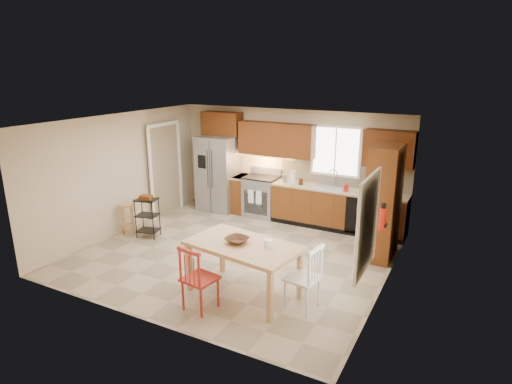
{
  "coord_description": "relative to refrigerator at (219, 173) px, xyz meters",
  "views": [
    {
      "loc": [
        3.81,
        -6.4,
        3.41
      ],
      "look_at": [
        0.24,
        0.4,
        1.15
      ],
      "focal_mm": 30.0,
      "sensor_mm": 36.0,
      "label": 1
    }
  ],
  "objects": [
    {
      "name": "utility_cart",
      "position": [
        -0.32,
        -2.23,
        -0.48
      ],
      "size": [
        0.49,
        0.42,
        0.85
      ],
      "primitive_type": null,
      "rotation": [
        0.0,
        0.0,
        0.24
      ],
      "color": "black",
      "rests_on": "floor"
    },
    {
      "name": "wall_left",
      "position": [
        -1.05,
        -2.12,
        0.34
      ],
      "size": [
        0.02,
        5.0,
        2.5
      ],
      "primitive_type": "cube",
      "color": "#CCB793",
      "rests_on": "ground"
    },
    {
      "name": "paper_towel",
      "position": [
        1.95,
        0.03,
        0.13
      ],
      "size": [
        0.12,
        0.12,
        0.28
      ],
      "primitive_type": "cylinder",
      "color": "white",
      "rests_on": "base_cabinet_run"
    },
    {
      "name": "fire_extinguisher",
      "position": [
        4.33,
        -1.98,
        0.19
      ],
      "size": [
        0.12,
        0.12,
        0.36
      ],
      "primitive_type": "cylinder",
      "color": "red",
      "rests_on": "wall_right"
    },
    {
      "name": "wall_front",
      "position": [
        1.7,
        -4.62,
        0.34
      ],
      "size": [
        5.5,
        0.02,
        2.5
      ],
      "primitive_type": "cube",
      "color": "#CCB793",
      "rests_on": "ground"
    },
    {
      "name": "upper_right_block",
      "position": [
        3.95,
        0.2,
        0.92
      ],
      "size": [
        1.0,
        0.35,
        0.75
      ],
      "primitive_type": "cube",
      "color": "#642D10",
      "rests_on": "wall_back"
    },
    {
      "name": "wall_back",
      "position": [
        1.7,
        0.38,
        0.34
      ],
      "size": [
        5.5,
        0.02,
        2.5
      ],
      "primitive_type": "cube",
      "color": "#CCB793",
      "rests_on": "ground"
    },
    {
      "name": "base_cabinet_narrow",
      "position": [
        0.6,
        0.08,
        -0.46
      ],
      "size": [
        0.3,
        0.6,
        0.9
      ],
      "primitive_type": "cube",
      "color": "brown",
      "rests_on": "floor"
    },
    {
      "name": "undercab_glow",
      "position": [
        1.15,
        0.17,
        0.52
      ],
      "size": [
        1.6,
        0.3,
        0.01
      ],
      "primitive_type": "cube",
      "color": "#FFBF66",
      "rests_on": "wall_back"
    },
    {
      "name": "refrigerator",
      "position": [
        0.0,
        0.0,
        0.0
      ],
      "size": [
        0.92,
        0.75,
        1.82
      ],
      "primitive_type": "cube",
      "color": "gray",
      "rests_on": "floor"
    },
    {
      "name": "chair_red",
      "position": [
        2.22,
        -3.99,
        -0.41
      ],
      "size": [
        0.53,
        0.53,
        0.99
      ],
      "primitive_type": null,
      "rotation": [
        0.0,
        0.0,
        -0.15
      ],
      "color": "maroon",
      "rests_on": "floor"
    },
    {
      "name": "pantry",
      "position": [
        4.13,
        -0.93,
        0.14
      ],
      "size": [
        0.5,
        0.95,
        2.1
      ],
      "primitive_type": "cube",
      "color": "brown",
      "rests_on": "floor"
    },
    {
      "name": "chair_white",
      "position": [
        3.52,
        -3.29,
        -0.41
      ],
      "size": [
        0.53,
        0.53,
        0.99
      ],
      "primitive_type": null,
      "rotation": [
        0.0,
        0.0,
        1.42
      ],
      "color": "white",
      "rests_on": "floor"
    },
    {
      "name": "window_right",
      "position": [
        4.38,
        -3.27,
        0.54
      ],
      "size": [
        0.04,
        1.02,
        1.32
      ],
      "primitive_type": "cube",
      "color": "white",
      "rests_on": "wall_right"
    },
    {
      "name": "bar_stool",
      "position": [
        -0.8,
        -2.3,
        -0.57
      ],
      "size": [
        0.36,
        0.36,
        0.67
      ],
      "primitive_type": null,
      "rotation": [
        0.0,
        0.0,
        -0.09
      ],
      "color": "tan",
      "rests_on": "floor"
    },
    {
      "name": "doorway",
      "position": [
        -0.97,
        -0.82,
        0.14
      ],
      "size": [
        0.04,
        0.95,
        2.1
      ],
      "primitive_type": "cube",
      "color": "#8C7A59",
      "rests_on": "wall_left"
    },
    {
      "name": "soap_bottle",
      "position": [
        3.18,
        -0.02,
        0.09
      ],
      "size": [
        0.09,
        0.09,
        0.19
      ],
      "primitive_type": "imported",
      "color": "red",
      "rests_on": "base_cabinet_run"
    },
    {
      "name": "base_cabinet_run",
      "position": [
        2.99,
        0.08,
        -0.46
      ],
      "size": [
        2.92,
        0.6,
        0.9
      ],
      "primitive_type": "cube",
      "color": "brown",
      "rests_on": "floor"
    },
    {
      "name": "canister_steel",
      "position": [
        1.75,
        0.03,
        0.08
      ],
      "size": [
        0.11,
        0.11,
        0.18
      ],
      "primitive_type": "cylinder",
      "color": "gray",
      "rests_on": "base_cabinet_run"
    },
    {
      "name": "dining_table",
      "position": [
        2.57,
        -3.34,
        -0.5
      ],
      "size": [
        1.81,
        1.19,
        0.83
      ],
      "primitive_type": null,
      "rotation": [
        0.0,
        0.0,
        -0.15
      ],
      "color": "tan",
      "rests_on": "floor"
    },
    {
      "name": "floor",
      "position": [
        1.7,
        -2.12,
        -0.91
      ],
      "size": [
        5.5,
        5.5,
        0.0
      ],
      "primitive_type": "plane",
      "color": "tan",
      "rests_on": "ground"
    },
    {
      "name": "upper_over_fridge",
      "position": [
        0.0,
        0.2,
        1.19
      ],
      "size": [
        1.0,
        0.35,
        0.55
      ],
      "primitive_type": "cube",
      "color": "#642D10",
      "rests_on": "wall_back"
    },
    {
      "name": "canister_wood",
      "position": [
        2.15,
        -0.0,
        0.06
      ],
      "size": [
        0.1,
        0.1,
        0.14
      ],
      "primitive_type": "cylinder",
      "color": "#462312",
      "rests_on": "base_cabinet_run"
    },
    {
      "name": "upper_left_block",
      "position": [
        1.45,
        0.2,
        0.92
      ],
      "size": [
        1.8,
        0.35,
        0.75
      ],
      "primitive_type": "cube",
      "color": "#642D10",
      "rests_on": "wall_back"
    },
    {
      "name": "backsplash",
      "position": [
        2.99,
        0.36,
        0.27
      ],
      "size": [
        2.92,
        0.03,
        0.55
      ],
      "primitive_type": "cube",
      "color": "beige",
      "rests_on": "wall_back"
    },
    {
      "name": "window_back",
      "position": [
        2.8,
        0.35,
        0.74
      ],
      "size": [
        1.12,
        0.04,
        1.12
      ],
      "primitive_type": "cube",
      "color": "white",
      "rests_on": "wall_back"
    },
    {
      "name": "wall_right",
      "position": [
        4.45,
        -2.12,
        0.34
      ],
      "size": [
        0.02,
        5.0,
        2.5
      ],
      "primitive_type": "cube",
      "color": "#CCB793",
      "rests_on": "ground"
    },
    {
      "name": "ceiling",
      "position": [
        1.7,
        -2.12,
        1.59
      ],
      "size": [
        5.5,
        5.0,
        0.02
      ],
      "primitive_type": "cube",
      "color": "silver",
      "rests_on": "ground"
    },
    {
      "name": "table_bowl",
      "position": [
        2.46,
        -3.34,
        -0.07
      ],
      "size": [
        0.39,
        0.39,
        0.08
      ],
      "primitive_type": "imported",
      "rotation": [
        0.0,
        0.0,
        -0.15
      ],
      "color": "#462312",
      "rests_on": "dining_table"
    },
    {
      "name": "sink",
      "position": [
        2.8,
        0.08,
        -0.05
      ],
      "size": [
        0.62,
        0.46,
        0.16
      ],
      "primitive_type": "cube",
      "color": "gray",
      "rests_on": "base_cabinet_run"
    },
    {
      "name": "table_jar",
      "position": [
        2.94,
        -3.24,
        -0.04
      ],
      "size": [
        0.15,
        0.15,
        0.16
      ],
      "primitive_type": "cylinder",
      "rotation": [
        0.0,
        0.0,
        -0.15
      ],
      "color": "white",
      "rests_on": "dining_table"
    },
    {
      "name": "dishwasher",
      "position": [
        3.55,
        -0.22,
        -0.46
      ],
      "size": [
        0.6,
        0.02,
        0.78
      ],
      "primitive_type": "cube",
      "color": "black",
      "rests_on": "floor"
    },
    {
      "name": "range_stove",
      "position": [
        1.15,
        0.06,
        -0.45
      ],
      "size": [
        0.76,
        0.63,
        0.92
      ],
      "primitive_type": "cube",
      "color": "gray",
      "rests_on": "floor"
    }
  ]
}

